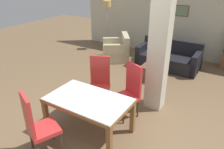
# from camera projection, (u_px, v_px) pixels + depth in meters

# --- Properties ---
(ground_plane) EXTENTS (18.00, 18.00, 0.00)m
(ground_plane) POSITION_uv_depth(u_px,v_px,m) (90.00, 131.00, 4.24)
(ground_plane) COLOR brown
(back_wall) EXTENTS (7.20, 0.09, 2.70)m
(back_wall) POSITION_uv_depth(u_px,v_px,m) (175.00, 18.00, 7.49)
(back_wall) COLOR beige
(back_wall) RESTS_ON ground_plane
(divider_pillar) EXTENTS (0.39, 0.34, 2.70)m
(divider_pillar) POSITION_uv_depth(u_px,v_px,m) (159.00, 50.00, 4.46)
(divider_pillar) COLOR beige
(divider_pillar) RESTS_ON ground_plane
(dining_table) EXTENTS (1.51, 0.92, 0.73)m
(dining_table) POSITION_uv_depth(u_px,v_px,m) (89.00, 106.00, 3.99)
(dining_table) COLOR brown
(dining_table) RESTS_ON ground_plane
(dining_chair_near_left) EXTENTS (0.61, 0.61, 1.15)m
(dining_chair_near_left) POSITION_uv_depth(u_px,v_px,m) (37.00, 124.00, 3.49)
(dining_chair_near_left) COLOR red
(dining_chair_near_left) RESTS_ON ground_plane
(dining_chair_far_right) EXTENTS (0.60, 0.60, 1.15)m
(dining_chair_far_right) POSITION_uv_depth(u_px,v_px,m) (129.00, 90.00, 4.48)
(dining_chair_far_right) COLOR red
(dining_chair_far_right) RESTS_ON ground_plane
(dining_chair_far_left) EXTENTS (0.60, 0.60, 1.15)m
(dining_chair_far_left) POSITION_uv_depth(u_px,v_px,m) (99.00, 81.00, 4.85)
(dining_chair_far_left) COLOR red
(dining_chair_far_left) RESTS_ON ground_plane
(sofa) EXTENTS (1.89, 0.91, 0.84)m
(sofa) POSITION_uv_depth(u_px,v_px,m) (168.00, 58.00, 6.94)
(sofa) COLOR black
(sofa) RESTS_ON ground_plane
(armchair) EXTENTS (1.23, 1.26, 0.87)m
(armchair) POSITION_uv_depth(u_px,v_px,m) (117.00, 51.00, 7.54)
(armchair) COLOR beige
(armchair) RESTS_ON ground_plane
(coffee_table) EXTENTS (0.56, 0.60, 0.41)m
(coffee_table) POSITION_uv_depth(u_px,v_px,m) (152.00, 72.00, 6.19)
(coffee_table) COLOR brown
(coffee_table) RESTS_ON ground_plane
(bottle) EXTENTS (0.07, 0.07, 0.28)m
(bottle) POSITION_uv_depth(u_px,v_px,m) (157.00, 61.00, 6.16)
(bottle) COLOR #194C23
(bottle) RESTS_ON coffee_table
(floor_lamp) EXTENTS (0.29, 0.29, 1.83)m
(floor_lamp) POSITION_uv_depth(u_px,v_px,m) (107.00, 9.00, 8.07)
(floor_lamp) COLOR #B7B7BC
(floor_lamp) RESTS_ON ground_plane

